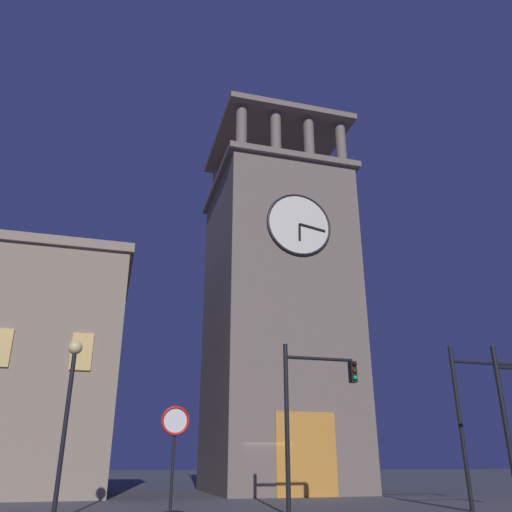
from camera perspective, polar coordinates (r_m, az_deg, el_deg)
ground_plane at (r=28.22m, az=0.75°, el=-25.00°), size 200.00×200.00×0.00m
clocktower at (r=33.12m, az=2.34°, el=-6.65°), size 8.62×9.43×26.18m
traffic_signal_mid at (r=18.88m, az=5.95°, el=-15.50°), size 2.77×0.41×5.54m
traffic_signal_far at (r=22.35m, az=23.66°, el=-14.35°), size 3.56×0.41×5.81m
street_lamp at (r=17.59m, az=-19.84°, el=-13.84°), size 0.44×0.44×5.22m
no_horn_sign at (r=14.77m, az=-8.94°, el=-18.47°), size 0.78×0.14×3.02m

